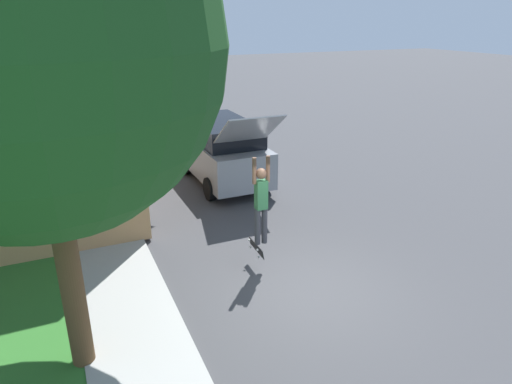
# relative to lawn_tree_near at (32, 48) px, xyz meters

# --- Properties ---
(ground_plane) EXTENTS (120.00, 120.00, 0.00)m
(ground_plane) POSITION_rel_lawn_tree_near_xyz_m (4.49, 0.31, -5.05)
(ground_plane) COLOR #3D3D3F
(sidewalk) EXTENTS (1.80, 80.00, 0.10)m
(sidewalk) POSITION_rel_lawn_tree_near_xyz_m (0.89, 6.31, -5.00)
(sidewalk) COLOR #9E9E99
(sidewalk) RESTS_ON ground_plane
(lawn_tree_near) EXTENTS (5.07, 5.07, 7.52)m
(lawn_tree_near) POSITION_rel_lawn_tree_near_xyz_m (0.00, 0.00, 0.00)
(lawn_tree_near) COLOR brown
(lawn_tree_near) RESTS_ON lawn
(lawn_tree_far) EXTENTS (5.10, 5.10, 8.18)m
(lawn_tree_far) POSITION_rel_lawn_tree_near_xyz_m (-0.31, 10.62, 0.64)
(lawn_tree_far) COLOR brown
(lawn_tree_far) RESTS_ON lawn
(suv_parked) EXTENTS (2.15, 5.24, 2.86)m
(suv_parked) POSITION_rel_lawn_tree_near_xyz_m (5.26, 7.51, -3.89)
(suv_parked) COLOR gray
(suv_parked) RESTS_ON ground_plane
(car_down_street) EXTENTS (1.98, 4.13, 1.43)m
(car_down_street) POSITION_rel_lawn_tree_near_xyz_m (5.84, 20.78, -4.37)
(car_down_street) COLOR silver
(car_down_street) RESTS_ON ground_plane
(skateboarder) EXTENTS (0.41, 0.24, 2.04)m
(skateboarder) POSITION_rel_lawn_tree_near_xyz_m (4.00, 1.65, -3.36)
(skateboarder) COLOR #38383D
(skateboarder) RESTS_ON ground_plane
(skateboard) EXTENTS (0.15, 0.81, 0.25)m
(skateboard) POSITION_rel_lawn_tree_near_xyz_m (3.90, 1.69, -4.54)
(skateboard) COLOR black
(skateboard) RESTS_ON ground_plane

